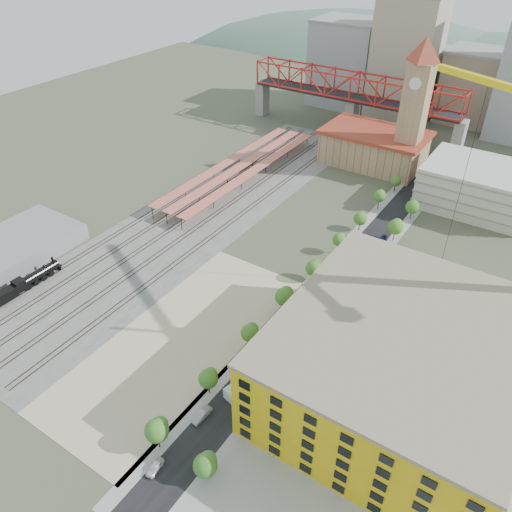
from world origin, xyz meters
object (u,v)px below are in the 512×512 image
Objects in this scene: locomotive at (30,281)px; site_trailer_d at (316,302)px; site_trailer_c at (295,326)px; clock_tower at (416,97)px; site_trailer_b at (258,368)px; car_0 at (155,468)px; site_trailer_a at (245,384)px; construction_building at (399,364)px.

locomotive is 2.15× the size of site_trailer_d.
clock_tower is at bearing 81.45° from site_trailer_c.
site_trailer_b is 29.04m from car_0.
locomotive is 74.39m from site_trailer_d.
site_trailer_d is (66.00, 34.32, -0.60)m from locomotive.
site_trailer_a is 0.93× the size of site_trailer_b.
car_0 is at bearing -87.94° from clock_tower.
locomotive is at bearing 178.52° from site_trailer_b.
site_trailer_a is 2.35× the size of car_0.
site_trailer_b is 1.15× the size of site_trailer_c.
car_0 is at bearing -83.61° from site_trailer_a.
car_0 is at bearing -104.42° from site_trailer_b.
clock_tower is 1.03× the size of construction_building.
locomotive is 4.89× the size of car_0.
locomotive is 1.94× the size of site_trailer_b.
clock_tower is at bearing 85.67° from site_trailer_b.
clock_tower is 5.56× the size of site_trailer_d.
site_trailer_b reaches higher than site_trailer_d.
construction_building is 94.06m from locomotive.
site_trailer_b is at bearing -159.00° from construction_building.
site_trailer_a is (66.00, 3.08, -0.55)m from locomotive.
locomotive is at bearing -173.64° from site_trailer_c.
car_0 is (-3.00, -55.08, -0.58)m from site_trailer_d.
site_trailer_b is (8.00, -109.97, -27.28)m from clock_tower.
site_trailer_c is at bearing 103.56° from site_trailer_a.
site_trailer_c is 10.61m from site_trailer_d.
construction_building is 27.83m from site_trailer_c.
clock_tower reaches higher than site_trailer_d.
construction_building reaches higher than site_trailer_a.
construction_building is 31.71m from site_trailer_d.
site_trailer_b reaches higher than site_trailer_c.
site_trailer_a is at bearing -150.00° from construction_building.
locomotive is at bearing 154.86° from car_0.
car_0 is (-3.00, -44.46, -0.53)m from site_trailer_c.
locomotive is (-58.00, -118.09, -26.82)m from clock_tower.
clock_tower is at bearing 107.54° from site_trailer_a.
site_trailer_a reaches higher than site_trailer_c.
site_trailer_d is at bearing 103.56° from site_trailer_a.
site_trailer_b is at bearing 77.16° from car_0.
construction_building reaches higher than site_trailer_c.
site_trailer_c is at bearing -87.25° from site_trailer_d.
site_trailer_d is at bearing 79.98° from car_0.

